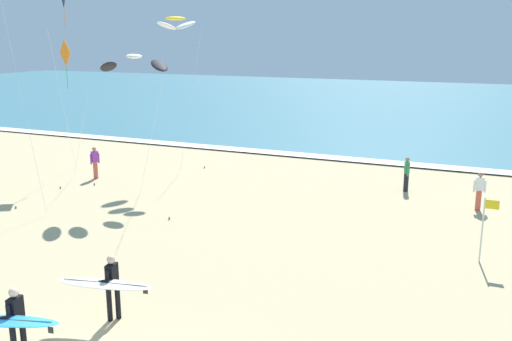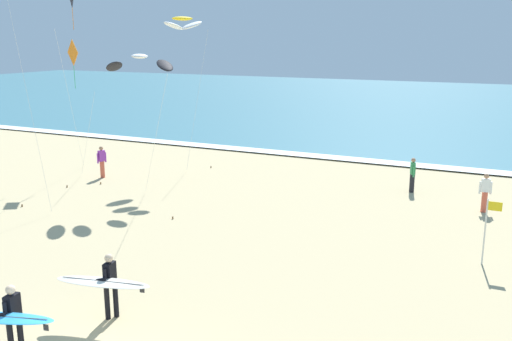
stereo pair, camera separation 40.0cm
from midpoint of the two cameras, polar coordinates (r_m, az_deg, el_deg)
The scene contains 12 objects.
ocean_water at distance 61.50m, azimuth 18.22°, elevation 6.28°, with size 160.00×60.00×0.08m, color teal.
shoreline_foam at distance 32.57m, azimuth 11.44°, elevation 1.00°, with size 160.00×1.21×0.01m, color white.
surfer_lead at distance 13.52m, azimuth -22.93°, elevation -13.41°, with size 2.61×1.11×1.71m.
surfer_third at distance 14.52m, azimuth -14.05°, elevation -10.82°, with size 2.54×1.13×1.71m.
kite_arc_golden_near at distance 28.98m, azimuth -6.99°, elevation 14.46°, with size 2.67×2.42×7.84m.
kite_arc_ivory_mid at distance 25.22m, azimuth -11.15°, elevation 10.57°, with size 4.68×4.25×6.17m.
kite_diamond_charcoal_far at distance 31.25m, azimuth -17.72°, elevation 16.03°, with size 2.68×4.28×9.65m.
kite_diamond_amber_high at distance 29.21m, azimuth -17.49°, elevation 10.85°, with size 2.60×1.24×6.75m.
bystander_purple_top at distance 29.20m, azimuth -14.85°, elevation 0.86°, with size 0.29×0.47×1.59m.
bystander_white_top at distance 24.53m, azimuth 22.46°, elevation -2.06°, with size 0.49×0.25×1.59m.
bystander_green_top at distance 26.57m, azimuth 15.87°, elevation -0.42°, with size 0.29×0.47×1.59m.
lifeguard_flag at distance 18.85m, azimuth 22.80°, elevation -5.13°, with size 0.45×0.05×2.10m.
Camera 2 is at (7.62, -6.99, 6.90)m, focal length 39.80 mm.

